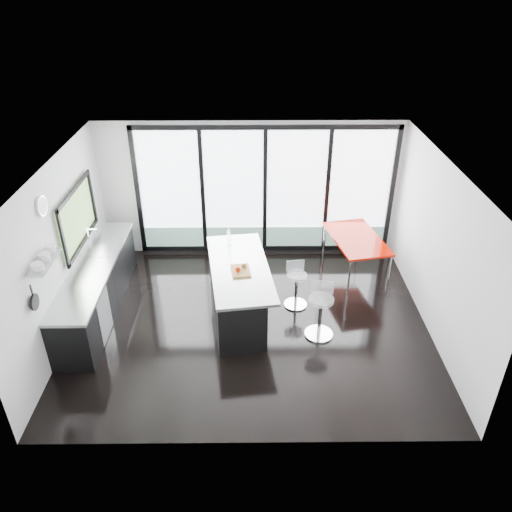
{
  "coord_description": "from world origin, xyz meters",
  "views": [
    {
      "loc": [
        0.03,
        -6.82,
        5.35
      ],
      "look_at": [
        0.1,
        0.3,
        1.15
      ],
      "focal_mm": 35.0,
      "sensor_mm": 36.0,
      "label": 1
    }
  ],
  "objects_px": {
    "island": "(236,290)",
    "red_table": "(354,256)",
    "bar_stool_far": "(296,290)",
    "bar_stool_near": "(320,317)"
  },
  "relations": [
    {
      "from": "red_table",
      "to": "bar_stool_far",
      "type": "bearing_deg",
      "value": -139.61
    },
    {
      "from": "bar_stool_near",
      "to": "red_table",
      "type": "distance_m",
      "value": 2.08
    },
    {
      "from": "red_table",
      "to": "island",
      "type": "bearing_deg",
      "value": -151.64
    },
    {
      "from": "bar_stool_near",
      "to": "bar_stool_far",
      "type": "relative_size",
      "value": 1.13
    },
    {
      "from": "island",
      "to": "bar_stool_near",
      "type": "height_order",
      "value": "island"
    },
    {
      "from": "bar_stool_near",
      "to": "red_table",
      "type": "height_order",
      "value": "red_table"
    },
    {
      "from": "island",
      "to": "bar_stool_far",
      "type": "xyz_separation_m",
      "value": [
        1.07,
        0.2,
        -0.15
      ]
    },
    {
      "from": "bar_stool_far",
      "to": "red_table",
      "type": "distance_m",
      "value": 1.6
    },
    {
      "from": "island",
      "to": "bar_stool_near",
      "type": "relative_size",
      "value": 3.23
    },
    {
      "from": "island",
      "to": "red_table",
      "type": "xyz_separation_m",
      "value": [
        2.29,
        1.23,
        -0.07
      ]
    }
  ]
}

